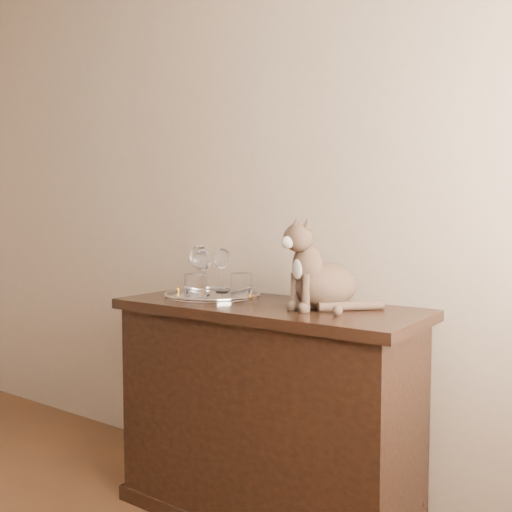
{
  "coord_description": "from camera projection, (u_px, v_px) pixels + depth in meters",
  "views": [
    {
      "loc": [
        1.81,
        0.14,
        1.19
      ],
      "look_at": [
        0.54,
        1.95,
        1.03
      ],
      "focal_mm": 40.0,
      "sensor_mm": 36.0,
      "label": 1
    }
  ],
  "objects": [
    {
      "name": "wall_back",
      "position": [
        200.0,
        182.0,
        2.75
      ],
      "size": [
        4.0,
        0.1,
        2.7
      ],
      "primitive_type": "cube",
      "color": "tan",
      "rests_on": "ground"
    },
    {
      "name": "sideboard",
      "position": [
        267.0,
        412.0,
        2.22
      ],
      "size": [
        1.2,
        0.5,
        0.85
      ],
      "primitive_type": null,
      "color": "black",
      "rests_on": "ground"
    },
    {
      "name": "tray",
      "position": [
        213.0,
        296.0,
        2.38
      ],
      "size": [
        0.4,
        0.4,
        0.01
      ],
      "primitive_type": "cylinder",
      "color": "silver",
      "rests_on": "sideboard"
    },
    {
      "name": "wine_glass_b",
      "position": [
        222.0,
        270.0,
        2.48
      ],
      "size": [
        0.07,
        0.07,
        0.19
      ],
      "primitive_type": null,
      "color": "silver",
      "rests_on": "tray"
    },
    {
      "name": "wine_glass_c",
      "position": [
        199.0,
        269.0,
        2.42
      ],
      "size": [
        0.08,
        0.08,
        0.21
      ],
      "primitive_type": null,
      "color": "white",
      "rests_on": "tray"
    },
    {
      "name": "wine_glass_d",
      "position": [
        203.0,
        272.0,
        2.38
      ],
      "size": [
        0.07,
        0.07,
        0.19
      ],
      "primitive_type": null,
      "color": "silver",
      "rests_on": "tray"
    },
    {
      "name": "tumbler_b",
      "position": [
        196.0,
        287.0,
        2.26
      ],
      "size": [
        0.09,
        0.09,
        0.1
      ],
      "primitive_type": "cylinder",
      "color": "white",
      "rests_on": "tray"
    },
    {
      "name": "tumbler_c",
      "position": [
        241.0,
        285.0,
        2.31
      ],
      "size": [
        0.09,
        0.09,
        0.1
      ],
      "primitive_type": "cylinder",
      "color": "white",
      "rests_on": "tray"
    },
    {
      "name": "cat",
      "position": [
        324.0,
        262.0,
        2.09
      ],
      "size": [
        0.41,
        0.4,
        0.33
      ],
      "primitive_type": null,
      "rotation": [
        0.0,
        0.0,
        -0.33
      ],
      "color": "#4C3D2D",
      "rests_on": "sideboard"
    }
  ]
}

